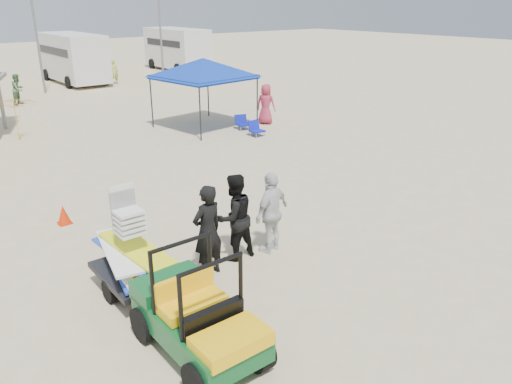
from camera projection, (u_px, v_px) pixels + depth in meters
ground at (336, 309)px, 9.22m from camera, size 140.00×140.00×0.00m
utility_cart at (198, 310)px, 7.74m from camera, size 1.26×2.39×1.81m
surf_trailer at (132, 256)px, 9.47m from camera, size 1.21×2.21×1.95m
man_left at (207, 231)px, 10.06m from camera, size 0.77×0.55×1.97m
man_mid at (234, 217)px, 10.74m from camera, size 0.95×0.74×1.94m
man_right at (272, 212)px, 11.06m from camera, size 1.18×0.73×1.88m
canopy_blue at (203, 61)px, 21.44m from camera, size 3.90×3.90×3.43m
umbrella_b at (18, 119)px, 20.11m from camera, size 2.69×2.68×1.73m
cone_near at (64, 215)px, 12.67m from camera, size 0.34×0.34×0.50m
beach_chair_b at (242, 122)px, 22.00m from camera, size 0.66×0.71×0.64m
beach_chair_c at (256, 128)px, 20.93m from camera, size 0.55×0.59×0.64m
rv_mid_right at (73, 56)px, 33.96m from camera, size 2.64×7.00×3.25m
rv_far_right at (177, 47)px, 40.29m from camera, size 2.64×6.60×3.25m
light_pole_left at (35, 25)px, 29.24m from camera, size 0.14×0.14×8.00m
light_pole_right at (160, 20)px, 35.57m from camera, size 0.14×0.14×8.00m
distant_beachgoers at (48, 106)px, 22.69m from camera, size 16.29×16.35×1.82m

